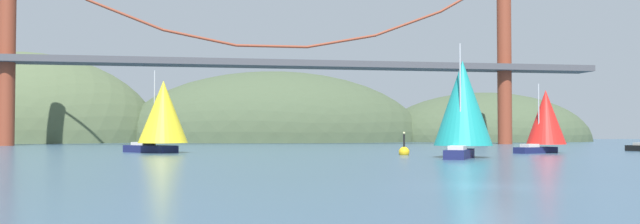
% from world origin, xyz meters
% --- Properties ---
extents(ground_plane, '(360.00, 360.00, 0.00)m').
position_xyz_m(ground_plane, '(0.00, 0.00, 0.00)').
color(ground_plane, '#385670').
extents(headland_center, '(75.42, 44.00, 34.92)m').
position_xyz_m(headland_center, '(5.00, 135.00, 0.00)').
color(headland_center, '#425138').
rests_on(headland_center, ground_plane).
extents(headland_left, '(63.96, 44.00, 42.16)m').
position_xyz_m(headland_left, '(-55.00, 135.00, 0.00)').
color(headland_left, '#4C5B3D').
rests_on(headland_left, ground_plane).
extents(headland_right, '(56.36, 44.00, 25.55)m').
position_xyz_m(headland_right, '(60.00, 135.00, 0.00)').
color(headland_right, '#425138').
rests_on(headland_right, ground_plane).
extents(suspension_bridge, '(129.16, 6.00, 33.94)m').
position_xyz_m(suspension_bridge, '(-0.00, 95.00, 15.93)').
color(suspension_bridge, brown).
rests_on(suspension_bridge, ground_plane).
extents(sailboat_red_spinnaker, '(7.74, 5.89, 7.87)m').
position_xyz_m(sailboat_red_spinnaker, '(26.12, 42.28, 3.88)').
color(sailboat_red_spinnaker, '#191E4C').
rests_on(sailboat_red_spinnaker, ground_plane).
extents(sailboat_teal_sail, '(7.44, 9.26, 10.48)m').
position_xyz_m(sailboat_teal_sail, '(11.47, 30.83, 4.88)').
color(sailboat_teal_sail, '#191E4C').
rests_on(sailboat_teal_sail, ground_plane).
extents(sailboat_yellow_sail, '(8.83, 9.34, 9.51)m').
position_xyz_m(sailboat_yellow_sail, '(-17.05, 49.60, 4.40)').
color(sailboat_yellow_sail, '#191E4C').
rests_on(sailboat_yellow_sail, ground_plane).
extents(channel_buoy, '(1.10, 1.10, 2.64)m').
position_xyz_m(channel_buoy, '(8.10, 38.32, 0.37)').
color(channel_buoy, gold).
rests_on(channel_buoy, ground_plane).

